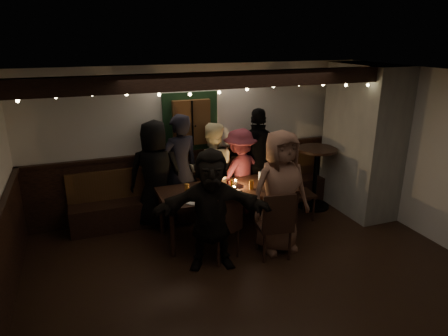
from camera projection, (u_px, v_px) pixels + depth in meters
name	position (u px, v px, depth m)	size (l,w,h in m)	color
room	(284.00, 163.00, 6.47)	(6.02, 5.01, 2.62)	black
dining_table	(228.00, 193.00, 6.25)	(2.16, 0.93, 0.94)	black
chair_near_left	(224.00, 223.00, 5.54)	(0.61, 0.61, 1.03)	black
chair_near_right	(276.00, 222.00, 5.57)	(0.53, 0.53, 1.02)	black
chair_end	(295.00, 189.00, 6.81)	(0.47, 0.47, 0.98)	black
high_top	(316.00, 170.00, 7.25)	(0.71, 0.71, 1.13)	black
person_a	(156.00, 175.00, 6.48)	(0.88, 0.57, 1.79)	black
person_b	(180.00, 169.00, 6.63)	(0.68, 0.45, 1.86)	black
person_c	(212.00, 171.00, 6.83)	(0.82, 0.64, 1.68)	beige
person_d	(240.00, 173.00, 6.94)	(1.00, 0.58, 1.55)	maroon
person_e	(258.00, 161.00, 7.07)	(1.10, 0.46, 1.87)	black
person_f	(212.00, 210.00, 5.32)	(1.56, 0.50, 1.68)	black
person_g	(280.00, 192.00, 5.75)	(0.89, 0.58, 1.82)	brown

